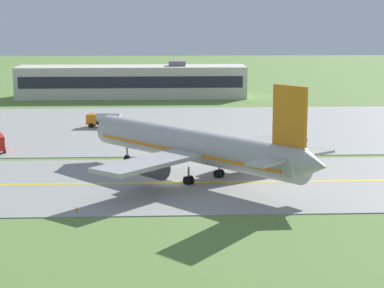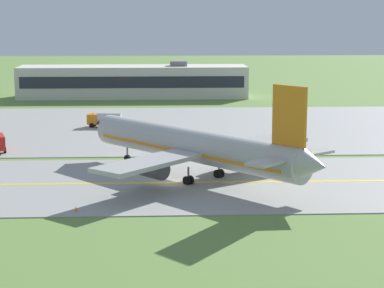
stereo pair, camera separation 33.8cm
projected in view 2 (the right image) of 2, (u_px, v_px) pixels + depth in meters
ground_plane at (171, 184)px, 86.44m from camera, size 500.00×500.00×0.00m
taxiway_strip at (171, 183)px, 86.43m from camera, size 240.00×28.00×0.10m
apron_pad at (223, 127)px, 128.12m from camera, size 140.00×52.00×0.10m
taxiway_centreline at (171, 183)px, 86.42m from camera, size 220.00×0.60×0.01m
airplane_lead at (195, 146)px, 87.89m from camera, size 29.67×32.62×12.70m
service_truck_catering at (105, 119)px, 127.74m from camera, size 6.26×3.10×2.65m
terminal_building at (133, 82)px, 172.32m from camera, size 54.28×11.23×8.67m
traffic_cone_near_edge at (306, 160)px, 98.98m from camera, size 0.44×0.44×0.60m
traffic_cone_mid_edge at (76, 209)px, 74.17m from camera, size 0.44×0.44×0.60m
traffic_cone_far_edge at (292, 158)px, 99.79m from camera, size 0.44×0.44×0.60m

